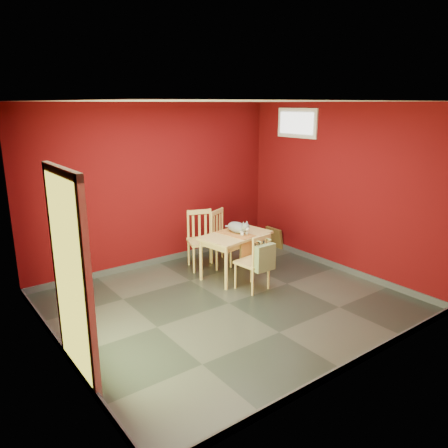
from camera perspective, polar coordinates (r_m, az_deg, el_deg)
ground at (r=6.15m, az=0.66°, el=-10.30°), size 4.50×4.50×0.00m
room_shell at (r=6.13m, az=0.66°, el=-9.88°), size 4.50×4.50×4.50m
doorway at (r=4.43m, az=-19.53°, el=-5.94°), size 0.06×1.01×2.13m
window at (r=7.78m, az=9.50°, el=12.88°), size 0.05×0.90×0.50m
outlet_plate at (r=8.43m, az=1.08°, el=-0.88°), size 0.08×0.02×0.12m
dining_table at (r=6.87m, az=1.52°, el=-2.03°), size 1.21×0.83×0.70m
table_runner at (r=6.78m, az=2.06°, el=-1.92°), size 0.39×0.66×0.31m
chair_far_left at (r=7.29m, az=-2.93°, el=-1.95°), size 0.58×0.58×0.96m
chair_far_right at (r=7.51m, az=0.02°, el=-1.58°), size 0.57×0.57×0.92m
chair_near at (r=6.42m, az=3.98°, el=-4.88°), size 0.45×0.45×0.87m
tote_bag at (r=6.25m, az=5.37°, el=-4.40°), size 0.33×0.19×0.46m
cat at (r=6.90m, az=1.74°, el=-0.19°), size 0.38×0.52×0.23m
picture_frame at (r=8.42m, az=6.62°, el=-1.76°), size 0.13×0.39×0.39m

